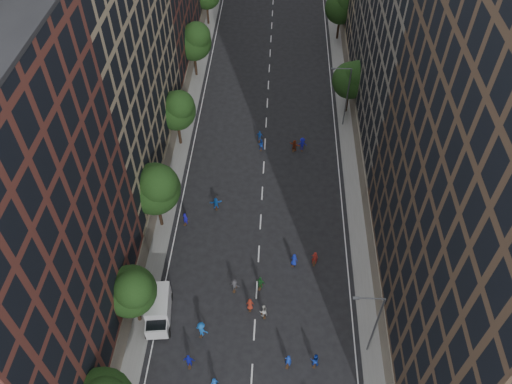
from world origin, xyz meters
TOP-DOWN VIEW (x-y plane):
  - ground at (0.00, 40.00)m, footprint 240.00×240.00m
  - sidewalk_left at (-12.00, 47.50)m, footprint 4.00×105.00m
  - sidewalk_right at (12.00, 47.50)m, footprint 4.00×105.00m
  - bldg_left_b at (-19.00, 35.00)m, footprint 14.00×26.00m
  - bldg_right_b at (19.00, 44.00)m, footprint 14.00×28.00m
  - tree_left_1 at (-11.02, 13.86)m, footprint 4.80×4.80m
  - tree_left_2 at (-10.99, 25.83)m, footprint 5.60×5.60m
  - tree_left_3 at (-11.02, 39.85)m, footprint 5.00×5.00m
  - tree_left_4 at (-11.00, 55.84)m, footprint 5.40×5.40m
  - tree_right_a at (11.38, 47.85)m, footprint 5.00×5.00m
  - tree_right_b at (11.39, 67.85)m, footprint 5.20×5.20m
  - streetlamp_near at (10.37, 12.00)m, footprint 2.64×0.22m
  - streetlamp_far at (10.37, 45.00)m, footprint 2.64×0.22m
  - cargo_van at (-9.31, 14.44)m, footprint 2.82×5.14m
  - skater_0 at (-3.19, 7.81)m, footprint 0.88×0.73m
  - skater_1 at (3.23, 10.17)m, footprint 0.71×0.56m
  - skater_2 at (5.63, 10.37)m, footprint 0.87×0.70m
  - skater_3 at (-4.94, 12.77)m, footprint 1.43×1.14m
  - skater_4 at (-5.69, 9.70)m, footprint 1.07×0.47m
  - skater_6 at (-0.55, 15.80)m, footprint 0.76×0.50m
  - skater_7 at (5.94, 21.53)m, footprint 0.72×0.51m
  - skater_8 at (0.78, 15.08)m, footprint 1.02×0.92m
  - skater_9 at (-2.25, 17.87)m, footprint 1.09×0.74m
  - skater_10 at (0.36, 18.26)m, footprint 1.09×0.74m
  - skater_11 at (-5.29, 28.87)m, footprint 1.52×0.78m
  - skater_12 at (3.78, 21.30)m, footprint 0.92×0.76m
  - skater_13 at (-8.50, 26.34)m, footprint 0.71×0.59m
  - skater_14 at (-0.51, 39.43)m, footprint 0.76×0.60m
  - skater_15 at (4.87, 39.60)m, footprint 1.22×0.72m
  - skater_16 at (-0.73, 41.13)m, footprint 0.96×0.55m
  - skater_17 at (3.86, 39.43)m, footprint 1.55×1.02m

SIDE VIEW (x-z plane):
  - ground at x=0.00m, z-range 0.00..0.00m
  - sidewalk_left at x=-12.00m, z-range 0.00..0.15m
  - sidewalk_right at x=12.00m, z-range 0.00..0.15m
  - skater_16 at x=-0.73m, z-range 0.00..1.54m
  - skater_6 at x=-0.55m, z-range 0.00..1.54m
  - skater_0 at x=-3.19m, z-range 0.00..1.54m
  - skater_14 at x=-0.51m, z-range 0.00..1.55m
  - skater_9 at x=-2.25m, z-range 0.00..1.57m
  - skater_11 at x=-5.29m, z-range 0.00..1.57m
  - skater_17 at x=3.86m, z-range 0.00..1.60m
  - skater_12 at x=3.78m, z-range 0.00..1.61m
  - skater_13 at x=-8.50m, z-range 0.00..1.68m
  - skater_2 at x=5.63m, z-range 0.00..1.68m
  - skater_8 at x=0.78m, z-range 0.00..1.70m
  - skater_10 at x=0.36m, z-range 0.00..1.72m
  - skater_1 at x=3.23m, z-range 0.00..1.72m
  - skater_4 at x=-5.69m, z-range 0.00..1.80m
  - skater_15 at x=4.87m, z-range 0.00..1.86m
  - skater_7 at x=5.94m, z-range 0.00..1.88m
  - skater_3 at x=-4.94m, z-range 0.00..1.93m
  - cargo_van at x=-9.31m, z-range 0.07..2.70m
  - streetlamp_near at x=10.37m, z-range 0.64..9.70m
  - streetlamp_far at x=10.37m, z-range 0.64..9.70m
  - tree_left_1 at x=-11.02m, z-range 1.45..9.66m
  - tree_right_a at x=11.38m, z-range 1.43..9.83m
  - tree_left_3 at x=-11.02m, z-range 1.53..10.11m
  - tree_right_b at x=11.39m, z-range 1.54..10.37m
  - tree_left_4 at x=-11.00m, z-range 1.56..10.63m
  - tree_left_2 at x=-10.99m, z-range 1.63..11.08m
  - bldg_right_b at x=19.00m, z-range 0.00..33.00m
  - bldg_left_b at x=-19.00m, z-range 0.00..34.00m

